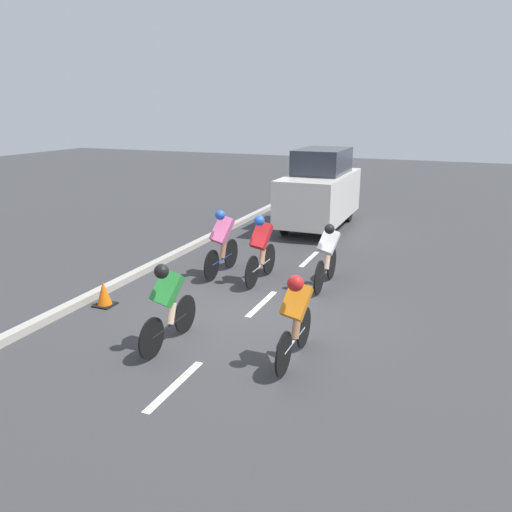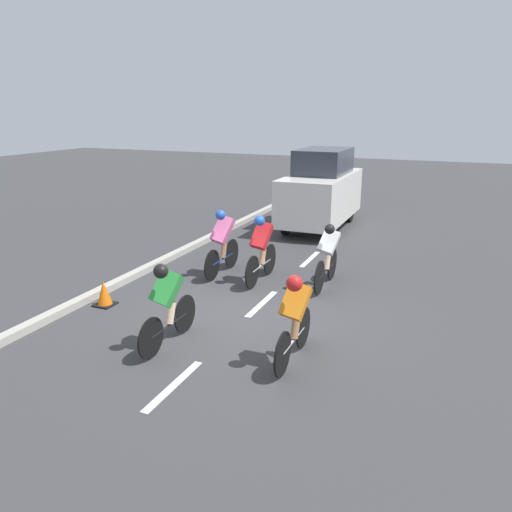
% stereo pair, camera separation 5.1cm
% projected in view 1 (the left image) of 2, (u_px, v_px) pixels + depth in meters
% --- Properties ---
extents(ground_plane, '(60.00, 60.00, 0.00)m').
position_uv_depth(ground_plane, '(250.00, 315.00, 9.13)').
color(ground_plane, '#38383A').
extents(lane_stripe_near, '(0.12, 1.40, 0.01)m').
position_uv_depth(lane_stripe_near, '(175.00, 385.00, 6.80)').
color(lane_stripe_near, white).
rests_on(lane_stripe_near, ground).
extents(lane_stripe_mid, '(0.12, 1.40, 0.01)m').
position_uv_depth(lane_stripe_mid, '(262.00, 304.00, 9.63)').
color(lane_stripe_mid, white).
rests_on(lane_stripe_mid, ground).
extents(lane_stripe_far, '(0.12, 1.40, 0.01)m').
position_uv_depth(lane_stripe_far, '(309.00, 259.00, 12.47)').
color(lane_stripe_far, white).
rests_on(lane_stripe_far, ground).
extents(curb, '(0.20, 25.14, 0.14)m').
position_uv_depth(curb, '(125.00, 279.00, 10.78)').
color(curb, '#A8A399').
rests_on(curb, ground).
extents(cyclist_green, '(0.44, 1.64, 1.45)m').
position_uv_depth(cyclist_green, '(168.00, 301.00, 7.69)').
color(cyclist_green, black).
rests_on(cyclist_green, ground).
extents(cyclist_white, '(0.44, 1.73, 1.43)m').
position_uv_depth(cyclist_white, '(327.00, 254.00, 10.31)').
color(cyclist_white, black).
rests_on(cyclist_white, ground).
extents(cyclist_orange, '(0.42, 1.61, 1.46)m').
position_uv_depth(cyclist_orange, '(296.00, 315.00, 7.18)').
color(cyclist_orange, black).
rests_on(cyclist_orange, ground).
extents(cyclist_pink, '(0.45, 1.68, 1.55)m').
position_uv_depth(cyclist_pink, '(222.00, 240.00, 11.07)').
color(cyclist_pink, black).
rests_on(cyclist_pink, ground).
extents(cyclist_red, '(0.41, 1.70, 1.53)m').
position_uv_depth(cyclist_red, '(261.00, 247.00, 10.62)').
color(cyclist_red, black).
rests_on(cyclist_red, ground).
extents(support_car, '(1.70, 4.03, 2.43)m').
position_uv_depth(support_car, '(320.00, 190.00, 15.41)').
color(support_car, black).
rests_on(support_car, ground).
extents(traffic_cone, '(0.36, 0.36, 0.49)m').
position_uv_depth(traffic_cone, '(104.00, 294.00, 9.48)').
color(traffic_cone, black).
rests_on(traffic_cone, ground).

